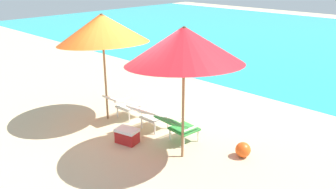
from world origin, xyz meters
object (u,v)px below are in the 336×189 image
(beach_umbrella_left, at_px, (102,29))
(lounge_chair_right, at_px, (178,126))
(lounge_chair_left, at_px, (124,104))
(beach_ball, at_px, (243,150))
(lounge_chair_center, at_px, (149,114))
(beach_umbrella_right, at_px, (184,45))
(cooler_box, at_px, (127,136))

(beach_umbrella_left, bearing_deg, lounge_chair_right, 6.82)
(lounge_chair_left, height_order, beach_ball, lounge_chair_left)
(beach_umbrella_left, bearing_deg, lounge_chair_center, 11.13)
(lounge_chair_right, relative_size, beach_umbrella_right, 0.31)
(beach_umbrella_left, relative_size, cooler_box, 4.96)
(lounge_chair_center, xyz_separation_m, beach_ball, (2.18, 0.48, -0.25))
(lounge_chair_center, distance_m, beach_umbrella_right, 2.27)
(lounge_chair_right, xyz_separation_m, cooler_box, (-0.79, -0.73, -0.24))
(lounge_chair_left, distance_m, cooler_box, 1.26)
(beach_umbrella_right, height_order, beach_ball, beach_umbrella_right)
(lounge_chair_left, xyz_separation_m, beach_ball, (3.09, 0.45, -0.25))
(beach_umbrella_right, height_order, cooler_box, beach_umbrella_right)
(beach_umbrella_left, relative_size, beach_umbrella_right, 0.89)
(lounge_chair_center, relative_size, beach_ball, 2.91)
(lounge_chair_right, bearing_deg, beach_umbrella_left, -173.18)
(lounge_chair_left, relative_size, beach_ball, 2.91)
(lounge_chair_right, height_order, beach_umbrella_left, beach_umbrella_left)
(lounge_chair_left, bearing_deg, lounge_chair_center, -1.33)
(lounge_chair_center, relative_size, lounge_chair_right, 0.96)
(beach_ball, relative_size, cooler_box, 0.57)
(beach_umbrella_right, relative_size, beach_ball, 9.80)
(lounge_chair_right, distance_m, beach_ball, 1.41)
(beach_umbrella_left, height_order, beach_umbrella_right, beach_umbrella_right)
(lounge_chair_center, height_order, lounge_chair_right, same)
(beach_ball, bearing_deg, lounge_chair_left, -171.63)
(cooler_box, bearing_deg, beach_ball, 29.70)
(beach_umbrella_right, distance_m, beach_ball, 2.39)
(lounge_chair_left, relative_size, lounge_chair_center, 1.00)
(lounge_chair_right, xyz_separation_m, beach_umbrella_right, (0.44, -0.35, 1.82))
(lounge_chair_right, height_order, cooler_box, lounge_chair_right)
(lounge_chair_left, relative_size, lounge_chair_right, 0.96)
(lounge_chair_right, relative_size, beach_umbrella_left, 0.35)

